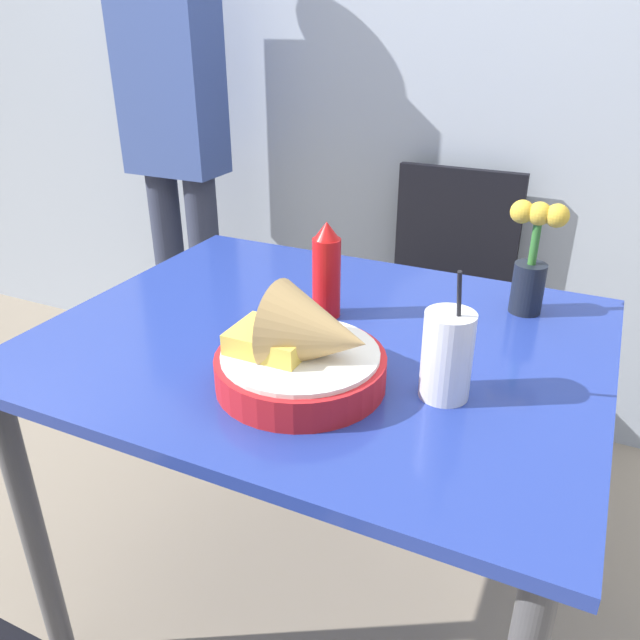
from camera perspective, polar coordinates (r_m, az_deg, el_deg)
ground_plane at (r=1.71m, az=0.06°, el=-24.69°), size 12.00×12.00×0.00m
wall_window at (r=2.10m, az=13.85°, el=24.64°), size 7.00×0.06×2.60m
dining_table at (r=1.27m, az=0.08°, el=-5.64°), size 1.07×0.86×0.76m
chair_far_window at (r=2.07m, az=11.35°, el=2.79°), size 0.40×0.40×0.90m
food_basket at (r=1.03m, az=-1.24°, el=-3.03°), size 0.29×0.29×0.18m
ketchup_bottle at (r=1.26m, az=0.59°, el=4.49°), size 0.06×0.06×0.20m
drink_cup at (r=1.02m, az=11.51°, el=-3.43°), size 0.08×0.08×0.23m
flower_vase at (r=1.34m, az=18.84°, el=5.32°), size 0.11×0.07×0.24m
person_standing at (r=2.22m, az=-13.22°, el=17.24°), size 0.32×0.19×1.74m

